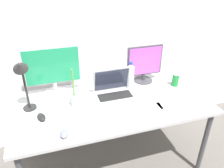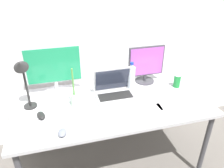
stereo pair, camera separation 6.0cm
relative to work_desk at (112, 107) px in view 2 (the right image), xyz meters
name	(u,v)px [view 2 (the right image)]	position (x,y,z in m)	size (l,w,h in m)	color
ground_plane	(112,161)	(0.00, 0.00, -0.68)	(16.00, 16.00, 0.00)	#5B5651
wall_back	(97,23)	(0.00, 0.59, 0.62)	(7.00, 0.08, 2.60)	silver
work_desk	(112,107)	(0.00, 0.00, 0.00)	(1.69, 0.84, 0.74)	#424247
monitor_left	(54,68)	(-0.46, 0.31, 0.30)	(0.50, 0.21, 0.45)	silver
monitor_center	(146,64)	(0.43, 0.28, 0.25)	(0.37, 0.19, 0.38)	#38383D
laptop_silver	(114,90)	(0.05, 0.11, 0.12)	(0.35, 0.25, 0.25)	#B7B7BC
keyboard_main	(179,105)	(0.55, -0.21, 0.07)	(0.40, 0.12, 0.02)	white
keyboard_aux	(140,109)	(0.20, -0.18, 0.07)	(0.36, 0.13, 0.02)	white
mouse_by_keyboard	(41,115)	(-0.60, -0.07, 0.07)	(0.06, 0.11, 0.03)	black
mouse_by_laptop	(62,133)	(-0.45, -0.32, 0.07)	(0.06, 0.09, 0.03)	slate
water_bottle	(131,77)	(0.23, 0.16, 0.19)	(0.07, 0.07, 0.29)	silver
soda_can_near_keyboard	(177,81)	(0.69, 0.10, 0.12)	(0.07, 0.07, 0.13)	#197F33
bamboo_vase	(75,98)	(-0.32, 0.04, 0.12)	(0.07, 0.07, 0.35)	#B2D1B7
desk_lamp	(23,75)	(-0.69, 0.07, 0.38)	(0.11, 0.18, 0.47)	black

